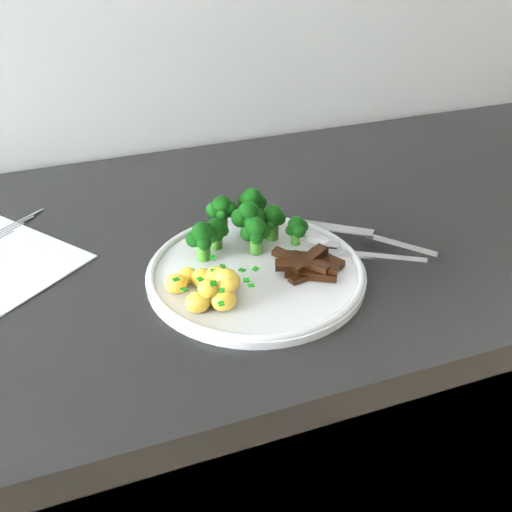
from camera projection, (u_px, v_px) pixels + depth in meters
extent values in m
cube|color=black|center=(206.00, 470.00, 1.05)|extent=(2.49, 0.62, 0.93)
cube|color=slate|center=(6.00, 227.00, 0.82)|extent=(0.10, 0.08, 0.00)
cylinder|color=silver|center=(256.00, 274.00, 0.73)|extent=(0.26, 0.26, 0.01)
torus|color=silver|center=(256.00, 270.00, 0.72)|extent=(0.26, 0.26, 0.01)
cylinder|color=#366F1C|center=(249.00, 229.00, 0.76)|extent=(0.02, 0.02, 0.02)
sphere|color=black|center=(257.00, 217.00, 0.75)|extent=(0.02, 0.02, 0.02)
sphere|color=black|center=(248.00, 213.00, 0.76)|extent=(0.02, 0.02, 0.02)
sphere|color=black|center=(241.00, 218.00, 0.75)|extent=(0.02, 0.02, 0.02)
sphere|color=black|center=(250.00, 222.00, 0.74)|extent=(0.02, 0.02, 0.02)
sphere|color=black|center=(248.00, 212.00, 0.75)|extent=(0.03, 0.03, 0.03)
cylinder|color=#366F1C|center=(272.00, 231.00, 0.78)|extent=(0.02, 0.02, 0.02)
sphere|color=black|center=(279.00, 219.00, 0.77)|extent=(0.02, 0.02, 0.02)
sphere|color=black|center=(266.00, 219.00, 0.77)|extent=(0.02, 0.02, 0.02)
sphere|color=black|center=(270.00, 224.00, 0.76)|extent=(0.02, 0.02, 0.02)
sphere|color=black|center=(273.00, 215.00, 0.76)|extent=(0.03, 0.03, 0.03)
cylinder|color=#366F1C|center=(217.00, 241.00, 0.76)|extent=(0.01, 0.01, 0.02)
sphere|color=black|center=(223.00, 231.00, 0.75)|extent=(0.01, 0.01, 0.01)
sphere|color=black|center=(213.00, 228.00, 0.76)|extent=(0.02, 0.02, 0.02)
sphere|color=black|center=(209.00, 231.00, 0.75)|extent=(0.02, 0.02, 0.02)
sphere|color=black|center=(217.00, 235.00, 0.75)|extent=(0.02, 0.02, 0.02)
sphere|color=black|center=(216.00, 226.00, 0.75)|extent=(0.02, 0.02, 0.02)
cylinder|color=#366F1C|center=(252.00, 216.00, 0.79)|extent=(0.02, 0.02, 0.02)
sphere|color=black|center=(259.00, 203.00, 0.78)|extent=(0.02, 0.02, 0.02)
sphere|color=black|center=(246.00, 201.00, 0.79)|extent=(0.02, 0.02, 0.02)
sphere|color=black|center=(251.00, 208.00, 0.77)|extent=(0.02, 0.02, 0.02)
sphere|color=black|center=(252.00, 198.00, 0.78)|extent=(0.03, 0.03, 0.03)
cylinder|color=#366F1C|center=(222.00, 221.00, 0.78)|extent=(0.02, 0.02, 0.02)
sphere|color=black|center=(229.00, 209.00, 0.77)|extent=(0.02, 0.02, 0.02)
sphere|color=black|center=(220.00, 207.00, 0.78)|extent=(0.02, 0.02, 0.02)
sphere|color=black|center=(214.00, 210.00, 0.77)|extent=(0.02, 0.02, 0.02)
sphere|color=black|center=(222.00, 215.00, 0.76)|extent=(0.02, 0.02, 0.02)
sphere|color=black|center=(221.00, 205.00, 0.77)|extent=(0.02, 0.02, 0.02)
cylinder|color=#366F1C|center=(296.00, 238.00, 0.77)|extent=(0.01, 0.01, 0.02)
sphere|color=black|center=(302.00, 227.00, 0.76)|extent=(0.02, 0.02, 0.02)
sphere|color=black|center=(295.00, 225.00, 0.77)|extent=(0.02, 0.02, 0.02)
sphere|color=black|center=(291.00, 230.00, 0.76)|extent=(0.01, 0.01, 0.01)
sphere|color=black|center=(299.00, 231.00, 0.76)|extent=(0.02, 0.02, 0.02)
sphere|color=black|center=(296.00, 224.00, 0.76)|extent=(0.02, 0.02, 0.02)
cylinder|color=#366F1C|center=(204.00, 251.00, 0.74)|extent=(0.02, 0.02, 0.02)
sphere|color=black|center=(210.00, 236.00, 0.73)|extent=(0.02, 0.02, 0.02)
sphere|color=black|center=(203.00, 234.00, 0.74)|extent=(0.02, 0.02, 0.02)
sphere|color=black|center=(194.00, 239.00, 0.73)|extent=(0.02, 0.02, 0.02)
sphere|color=black|center=(204.00, 244.00, 0.72)|extent=(0.02, 0.02, 0.02)
sphere|color=black|center=(203.00, 232.00, 0.72)|extent=(0.03, 0.03, 0.03)
cylinder|color=#366F1C|center=(256.00, 245.00, 0.75)|extent=(0.02, 0.02, 0.02)
sphere|color=black|center=(264.00, 232.00, 0.74)|extent=(0.02, 0.02, 0.02)
sphere|color=black|center=(254.00, 230.00, 0.75)|extent=(0.02, 0.02, 0.02)
sphere|color=black|center=(248.00, 233.00, 0.74)|extent=(0.02, 0.02, 0.02)
sphere|color=black|center=(257.00, 238.00, 0.73)|extent=(0.02, 0.02, 0.02)
sphere|color=black|center=(256.00, 227.00, 0.74)|extent=(0.03, 0.03, 0.03)
ellipsoid|color=yellow|center=(219.00, 282.00, 0.69)|extent=(0.03, 0.02, 0.02)
ellipsoid|color=yellow|center=(218.00, 289.00, 0.68)|extent=(0.03, 0.02, 0.02)
ellipsoid|color=yellow|center=(224.00, 300.00, 0.66)|extent=(0.03, 0.03, 0.03)
ellipsoid|color=yellow|center=(215.00, 296.00, 0.67)|extent=(0.02, 0.02, 0.02)
ellipsoid|color=yellow|center=(230.00, 281.00, 0.69)|extent=(0.02, 0.02, 0.02)
ellipsoid|color=yellow|center=(213.00, 291.00, 0.67)|extent=(0.03, 0.03, 0.03)
ellipsoid|color=yellow|center=(198.00, 302.00, 0.65)|extent=(0.03, 0.03, 0.02)
ellipsoid|color=yellow|center=(215.00, 292.00, 0.67)|extent=(0.03, 0.02, 0.02)
ellipsoid|color=yellow|center=(202.00, 278.00, 0.69)|extent=(0.03, 0.02, 0.02)
ellipsoid|color=yellow|center=(220.00, 279.00, 0.66)|extent=(0.03, 0.03, 0.02)
ellipsoid|color=yellow|center=(226.00, 280.00, 0.66)|extent=(0.03, 0.02, 0.03)
ellipsoid|color=yellow|center=(216.00, 275.00, 0.67)|extent=(0.02, 0.02, 0.02)
ellipsoid|color=yellow|center=(216.00, 282.00, 0.66)|extent=(0.03, 0.02, 0.02)
ellipsoid|color=yellow|center=(187.00, 276.00, 0.70)|extent=(0.02, 0.02, 0.02)
ellipsoid|color=yellow|center=(227.00, 284.00, 0.66)|extent=(0.03, 0.02, 0.02)
ellipsoid|color=yellow|center=(208.00, 289.00, 0.65)|extent=(0.02, 0.02, 0.02)
ellipsoid|color=yellow|center=(176.00, 284.00, 0.68)|extent=(0.02, 0.02, 0.02)
ellipsoid|color=yellow|center=(222.00, 283.00, 0.66)|extent=(0.02, 0.02, 0.02)
cube|color=#116B0D|center=(222.00, 290.00, 0.64)|extent=(0.01, 0.01, 0.00)
cube|color=#116B0D|center=(214.00, 270.00, 0.66)|extent=(0.01, 0.01, 0.00)
cube|color=#116B0D|center=(221.00, 304.00, 0.62)|extent=(0.01, 0.01, 0.00)
cube|color=#116B0D|center=(212.00, 257.00, 0.69)|extent=(0.01, 0.01, 0.00)
cube|color=#116B0D|center=(242.00, 270.00, 0.66)|extent=(0.01, 0.01, 0.00)
cube|color=#116B0D|center=(256.00, 269.00, 0.68)|extent=(0.01, 0.01, 0.00)
cube|color=#116B0D|center=(223.00, 267.00, 0.68)|extent=(0.01, 0.01, 0.00)
cube|color=#116B0D|center=(246.00, 280.00, 0.65)|extent=(0.01, 0.01, 0.00)
cube|color=#116B0D|center=(214.00, 277.00, 0.65)|extent=(0.01, 0.01, 0.00)
cube|color=#116B0D|center=(176.00, 279.00, 0.64)|extent=(0.01, 0.01, 0.00)
cube|color=#116B0D|center=(213.00, 283.00, 0.64)|extent=(0.01, 0.01, 0.00)
cube|color=#116B0D|center=(251.00, 285.00, 0.64)|extent=(0.01, 0.01, 0.00)
cube|color=#116B0D|center=(200.00, 279.00, 0.65)|extent=(0.01, 0.01, 0.00)
cube|color=#116B0D|center=(184.00, 290.00, 0.64)|extent=(0.01, 0.01, 0.00)
cube|color=black|center=(310.00, 260.00, 0.73)|extent=(0.04, 0.04, 0.01)
cube|color=black|center=(312.00, 274.00, 0.71)|extent=(0.06, 0.02, 0.01)
cube|color=black|center=(308.00, 256.00, 0.74)|extent=(0.05, 0.04, 0.01)
cube|color=black|center=(326.00, 259.00, 0.73)|extent=(0.04, 0.05, 0.01)
cube|color=black|center=(312.00, 267.00, 0.72)|extent=(0.06, 0.04, 0.01)
cube|color=black|center=(311.00, 275.00, 0.71)|extent=(0.06, 0.04, 0.01)
cube|color=black|center=(309.00, 259.00, 0.72)|extent=(0.06, 0.04, 0.01)
cube|color=black|center=(299.00, 265.00, 0.71)|extent=(0.06, 0.03, 0.01)
cube|color=black|center=(293.00, 258.00, 0.72)|extent=(0.04, 0.05, 0.01)
cube|color=black|center=(308.00, 264.00, 0.71)|extent=(0.04, 0.05, 0.01)
cube|color=black|center=(317.00, 267.00, 0.71)|extent=(0.05, 0.04, 0.01)
cube|color=silver|center=(383.00, 257.00, 0.74)|extent=(0.09, 0.08, 0.01)
cube|color=silver|center=(330.00, 245.00, 0.75)|extent=(0.03, 0.03, 0.00)
cylinder|color=silver|center=(315.00, 238.00, 0.76)|extent=(0.03, 0.02, 0.00)
cylinder|color=silver|center=(314.00, 240.00, 0.76)|extent=(0.03, 0.02, 0.00)
cylinder|color=silver|center=(313.00, 241.00, 0.76)|extent=(0.03, 0.02, 0.00)
cylinder|color=silver|center=(312.00, 243.00, 0.75)|extent=(0.03, 0.02, 0.00)
cube|color=silver|center=(332.00, 227.00, 0.80)|extent=(0.09, 0.09, 0.01)
cube|color=silver|center=(401.00, 248.00, 0.77)|extent=(0.08, 0.07, 0.02)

